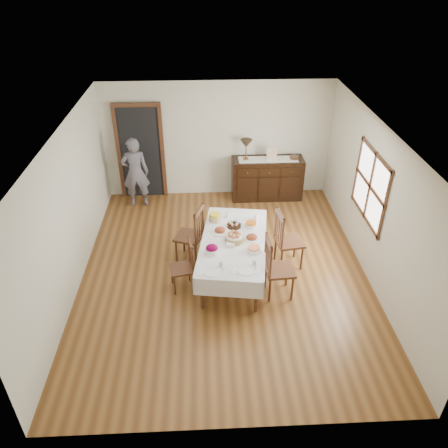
{
  "coord_description": "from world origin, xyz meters",
  "views": [
    {
      "loc": [
        -0.31,
        -6.1,
        4.91
      ],
      "look_at": [
        0.0,
        0.1,
        0.95
      ],
      "focal_mm": 35.0,
      "sensor_mm": 36.0,
      "label": 1
    }
  ],
  "objects_px": {
    "chair_right_far": "(287,239)",
    "dining_table": "(234,245)",
    "chair_left_far": "(192,234)",
    "person": "(135,170)",
    "chair_left_near": "(184,266)",
    "table_lamp": "(246,144)",
    "sideboard": "(267,178)",
    "chair_right_near": "(276,267)"
  },
  "relations": [
    {
      "from": "chair_right_near",
      "to": "table_lamp",
      "type": "height_order",
      "value": "table_lamp"
    },
    {
      "from": "chair_right_far",
      "to": "sideboard",
      "type": "bearing_deg",
      "value": -8.04
    },
    {
      "from": "chair_left_near",
      "to": "sideboard",
      "type": "distance_m",
      "value": 3.57
    },
    {
      "from": "chair_left_far",
      "to": "person",
      "type": "relative_size",
      "value": 0.65
    },
    {
      "from": "chair_right_near",
      "to": "chair_right_far",
      "type": "relative_size",
      "value": 0.98
    },
    {
      "from": "chair_right_far",
      "to": "person",
      "type": "distance_m",
      "value": 3.74
    },
    {
      "from": "chair_right_near",
      "to": "sideboard",
      "type": "bearing_deg",
      "value": -8.69
    },
    {
      "from": "dining_table",
      "to": "person",
      "type": "height_order",
      "value": "person"
    },
    {
      "from": "chair_right_near",
      "to": "sideboard",
      "type": "distance_m",
      "value": 3.34
    },
    {
      "from": "dining_table",
      "to": "person",
      "type": "relative_size",
      "value": 1.33
    },
    {
      "from": "chair_right_near",
      "to": "sideboard",
      "type": "xyz_separation_m",
      "value": [
        0.3,
        3.33,
        -0.08
      ]
    },
    {
      "from": "chair_left_far",
      "to": "person",
      "type": "bearing_deg",
      "value": -129.54
    },
    {
      "from": "table_lamp",
      "to": "chair_left_near",
      "type": "bearing_deg",
      "value": -112.66
    },
    {
      "from": "sideboard",
      "to": "person",
      "type": "distance_m",
      "value": 2.93
    },
    {
      "from": "sideboard",
      "to": "table_lamp",
      "type": "xyz_separation_m",
      "value": [
        -0.49,
        0.01,
        0.83
      ]
    },
    {
      "from": "chair_left_far",
      "to": "table_lamp",
      "type": "bearing_deg",
      "value": 173.0
    },
    {
      "from": "chair_left_near",
      "to": "person",
      "type": "relative_size",
      "value": 0.53
    },
    {
      "from": "chair_left_far",
      "to": "chair_right_far",
      "type": "height_order",
      "value": "chair_right_far"
    },
    {
      "from": "sideboard",
      "to": "table_lamp",
      "type": "height_order",
      "value": "table_lamp"
    },
    {
      "from": "chair_left_near",
      "to": "chair_left_far",
      "type": "xyz_separation_m",
      "value": [
        0.12,
        0.79,
        0.1
      ]
    },
    {
      "from": "person",
      "to": "table_lamp",
      "type": "height_order",
      "value": "person"
    },
    {
      "from": "chair_left_near",
      "to": "chair_right_far",
      "type": "height_order",
      "value": "chair_right_far"
    },
    {
      "from": "chair_left_near",
      "to": "chair_right_near",
      "type": "xyz_separation_m",
      "value": [
        1.49,
        -0.24,
        0.1
      ]
    },
    {
      "from": "dining_table",
      "to": "chair_left_far",
      "type": "distance_m",
      "value": 0.87
    },
    {
      "from": "chair_right_far",
      "to": "person",
      "type": "bearing_deg",
      "value": 43.0
    },
    {
      "from": "chair_left_near",
      "to": "sideboard",
      "type": "relative_size",
      "value": 0.57
    },
    {
      "from": "chair_left_near",
      "to": "person",
      "type": "bearing_deg",
      "value": -170.55
    },
    {
      "from": "chair_right_far",
      "to": "dining_table",
      "type": "bearing_deg",
      "value": 95.8
    },
    {
      "from": "chair_left_near",
      "to": "chair_left_far",
      "type": "bearing_deg",
      "value": 159.61
    },
    {
      "from": "dining_table",
      "to": "chair_right_far",
      "type": "distance_m",
      "value": 0.99
    },
    {
      "from": "dining_table",
      "to": "sideboard",
      "type": "xyz_separation_m",
      "value": [
        0.95,
        2.79,
        -0.16
      ]
    },
    {
      "from": "chair_left_far",
      "to": "table_lamp",
      "type": "xyz_separation_m",
      "value": [
        1.17,
        2.31,
        0.75
      ]
    },
    {
      "from": "sideboard",
      "to": "dining_table",
      "type": "bearing_deg",
      "value": -108.82
    },
    {
      "from": "chair_left_far",
      "to": "sideboard",
      "type": "bearing_deg",
      "value": 164.01
    },
    {
      "from": "chair_left_near",
      "to": "chair_left_far",
      "type": "relative_size",
      "value": 0.82
    },
    {
      "from": "chair_right_near",
      "to": "dining_table",
      "type": "bearing_deg",
      "value": 47.03
    },
    {
      "from": "chair_left_near",
      "to": "sideboard",
      "type": "height_order",
      "value": "sideboard"
    },
    {
      "from": "chair_left_near",
      "to": "chair_right_near",
      "type": "distance_m",
      "value": 1.51
    },
    {
      "from": "sideboard",
      "to": "table_lamp",
      "type": "relative_size",
      "value": 3.44
    },
    {
      "from": "chair_right_far",
      "to": "chair_left_near",
      "type": "bearing_deg",
      "value": 98.55
    },
    {
      "from": "chair_left_near",
      "to": "person",
      "type": "xyz_separation_m",
      "value": [
        -1.11,
        2.88,
        0.39
      ]
    },
    {
      "from": "chair_left_near",
      "to": "sideboard",
      "type": "bearing_deg",
      "value": 138.26
    }
  ]
}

